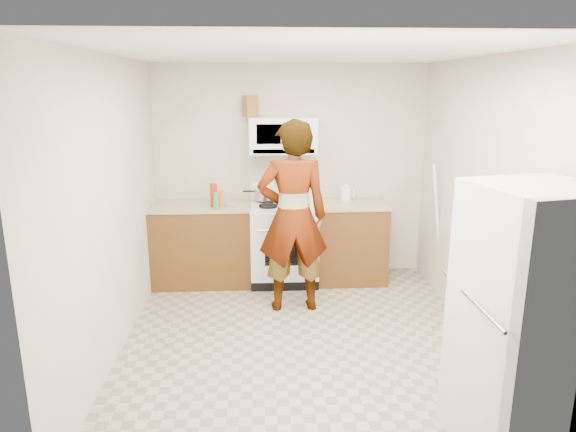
{
  "coord_description": "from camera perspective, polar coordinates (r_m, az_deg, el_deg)",
  "views": [
    {
      "loc": [
        -0.37,
        -4.24,
        2.24
      ],
      "look_at": [
        -0.1,
        0.55,
        1.02
      ],
      "focal_mm": 32.0,
      "sensor_mm": 36.0,
      "label": 1
    }
  ],
  "objects": [
    {
      "name": "floor",
      "position": [
        4.81,
        1.61,
        -13.54
      ],
      "size": [
        3.6,
        3.6,
        0.0
      ],
      "primitive_type": "plane",
      "color": "gray",
      "rests_on": "ground"
    },
    {
      "name": "back_wall",
      "position": [
        6.12,
        0.3,
        4.93
      ],
      "size": [
        3.2,
        0.02,
        2.5
      ],
      "primitive_type": "cube",
      "color": "beige",
      "rests_on": "floor"
    },
    {
      "name": "right_wall",
      "position": [
        4.77,
        21.11,
        1.28
      ],
      "size": [
        0.02,
        3.6,
        2.5
      ],
      "primitive_type": "cube",
      "color": "beige",
      "rests_on": "floor"
    },
    {
      "name": "cabinet_left",
      "position": [
        6.04,
        -9.44,
        -3.21
      ],
      "size": [
        1.12,
        0.62,
        0.9
      ],
      "primitive_type": "cube",
      "color": "#5B3715",
      "rests_on": "floor"
    },
    {
      "name": "counter_left",
      "position": [
        5.92,
        -9.63,
        1.12
      ],
      "size": [
        1.14,
        0.64,
        0.03
      ],
      "primitive_type": "cube",
      "color": "tan",
      "rests_on": "cabinet_left"
    },
    {
      "name": "cabinet_right",
      "position": [
        6.09,
        6.87,
        -2.96
      ],
      "size": [
        0.8,
        0.62,
        0.9
      ],
      "primitive_type": "cube",
      "color": "#5B3715",
      "rests_on": "floor"
    },
    {
      "name": "counter_right",
      "position": [
        5.97,
        7.0,
        1.33
      ],
      "size": [
        0.82,
        0.64,
        0.03
      ],
      "primitive_type": "cube",
      "color": "tan",
      "rests_on": "cabinet_right"
    },
    {
      "name": "gas_range",
      "position": [
        5.99,
        -0.48,
        -2.8
      ],
      "size": [
        0.76,
        0.65,
        1.13
      ],
      "color": "white",
      "rests_on": "floor"
    },
    {
      "name": "microwave",
      "position": [
        5.88,
        -0.57,
        8.96
      ],
      "size": [
        0.76,
        0.38,
        0.4
      ],
      "primitive_type": "cube",
      "color": "white",
      "rests_on": "back_wall"
    },
    {
      "name": "person",
      "position": [
        5.12,
        0.53,
        -0.12
      ],
      "size": [
        0.73,
        0.5,
        1.94
      ],
      "primitive_type": "imported",
      "rotation": [
        0.0,
        0.0,
        3.2
      ],
      "color": "tan",
      "rests_on": "floor"
    },
    {
      "name": "fridge",
      "position": [
        3.49,
        25.06,
        -10.69
      ],
      "size": [
        0.83,
        0.83,
        1.7
      ],
      "primitive_type": "cube",
      "rotation": [
        0.0,
        0.0,
        0.21
      ],
      "color": "silver",
      "rests_on": "floor"
    },
    {
      "name": "kettle",
      "position": [
        6.06,
        6.44,
        2.49
      ],
      "size": [
        0.17,
        0.17,
        0.16
      ],
      "primitive_type": "cylinder",
      "rotation": [
        0.0,
        0.0,
        -0.26
      ],
      "color": "white",
      "rests_on": "counter_right"
    },
    {
      "name": "jug",
      "position": [
        5.91,
        -4.22,
        12.06
      ],
      "size": [
        0.19,
        0.19,
        0.24
      ],
      "primitive_type": "cube",
      "rotation": [
        0.0,
        0.0,
        0.43
      ],
      "color": "brown",
      "rests_on": "microwave"
    },
    {
      "name": "saucepan",
      "position": [
        5.99,
        -2.73,
        2.41
      ],
      "size": [
        0.29,
        0.29,
        0.12
      ],
      "primitive_type": "cylinder",
      "rotation": [
        0.0,
        0.0,
        -0.42
      ],
      "color": "silver",
      "rests_on": "gas_range"
    },
    {
      "name": "tray",
      "position": [
        5.72,
        0.61,
        1.26
      ],
      "size": [
        0.27,
        0.2,
        0.05
      ],
      "primitive_type": "cube",
      "rotation": [
        0.0,
        0.0,
        0.17
      ],
      "color": "silver",
      "rests_on": "gas_range"
    },
    {
      "name": "bottle_spray",
      "position": [
        5.76,
        -8.26,
        2.33
      ],
      "size": [
        0.09,
        0.09,
        0.26
      ],
      "primitive_type": "cylinder",
      "rotation": [
        0.0,
        0.0,
        0.11
      ],
      "color": "red",
      "rests_on": "counter_left"
    },
    {
      "name": "bottle_hot_sauce",
      "position": [
        5.75,
        -7.4,
        1.91
      ],
      "size": [
        0.06,
        0.06,
        0.18
      ],
      "primitive_type": "cylinder",
      "rotation": [
        0.0,
        0.0,
        -0.09
      ],
      "color": "orange",
      "rests_on": "counter_left"
    },
    {
      "name": "bottle_green_cap",
      "position": [
        5.63,
        -8.01,
        1.64
      ],
      "size": [
        0.07,
        0.07,
        0.18
      ],
      "primitive_type": "cylinder",
      "rotation": [
        0.0,
        0.0,
        0.37
      ],
      "color": "green",
      "rests_on": "counter_left"
    },
    {
      "name": "pot_lid",
      "position": [
        5.75,
        -6.83,
        1.07
      ],
      "size": [
        0.28,
        0.28,
        0.01
      ],
      "primitive_type": "cylinder",
      "rotation": [
        0.0,
        0.0,
        0.21
      ],
      "color": "white",
      "rests_on": "counter_left"
    },
    {
      "name": "broom",
      "position": [
        5.9,
        16.32,
        -1.2
      ],
      "size": [
        0.28,
        0.19,
        1.44
      ],
      "primitive_type": "cylinder",
      "rotation": [
        0.14,
        -0.14,
        -0.22
      ],
      "color": "white",
      "rests_on": "floor"
    }
  ]
}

